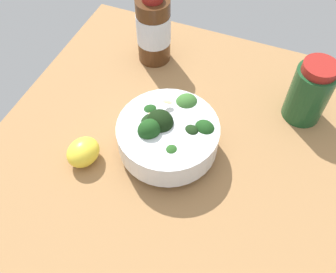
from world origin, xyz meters
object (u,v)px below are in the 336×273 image
object	(u,v)px
lemon_wedge	(83,152)
bottle_tall	(154,29)
bowl_of_broccoli	(168,134)
bottle_short	(310,92)

from	to	relation	value
lemon_wedge	bottle_tall	distance (cm)	29.88
bowl_of_broccoli	bottle_short	distance (cm)	27.13
bowl_of_broccoli	lemon_wedge	bearing A→B (deg)	-149.31
bowl_of_broccoli	lemon_wedge	world-z (taller)	bowl_of_broccoli
lemon_wedge	bottle_tall	world-z (taller)	bottle_tall
bottle_tall	lemon_wedge	bearing A→B (deg)	-91.70
bowl_of_broccoli	bottle_tall	size ratio (longest dim) A/B	1.18
bowl_of_broccoli	bottle_short	xyz separation A→B (cm)	(20.83, 17.30, 1.66)
bottle_short	bowl_of_broccoli	bearing A→B (deg)	-140.29
lemon_wedge	bottle_short	bearing A→B (deg)	36.50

